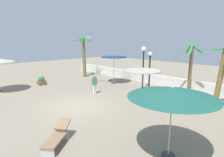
{
  "coord_description": "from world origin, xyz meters",
  "views": [
    {
      "loc": [
        10.26,
        -6.57,
        4.31
      ],
      "look_at": [
        0.0,
        3.22,
        1.4
      ],
      "focal_mm": 30.09,
      "sensor_mm": 36.0,
      "label": 1
    }
  ],
  "objects": [
    {
      "name": "lamp_post_1",
      "position": [
        1.53,
        5.95,
        2.07
      ],
      "size": [
        0.35,
        0.35,
        3.41
      ],
      "color": "black",
      "rests_on": "ground_plane"
    },
    {
      "name": "ground_plane",
      "position": [
        0.0,
        0.0,
        0.0
      ],
      "size": [
        56.0,
        56.0,
        0.0
      ],
      "primitive_type": "plane",
      "color": "gray"
    },
    {
      "name": "palm_tree_1",
      "position": [
        6.76,
        6.17,
        2.68
      ],
      "size": [
        2.01,
        2.01,
        4.24
      ],
      "color": "brown",
      "rests_on": "ground_plane"
    },
    {
      "name": "seagull_0",
      "position": [
        -3.94,
        3.95,
        4.55
      ],
      "size": [
        0.87,
        0.81,
        0.15
      ],
      "color": "white"
    },
    {
      "name": "guest_0",
      "position": [
        -1.44,
        2.62,
        0.91
      ],
      "size": [
        0.24,
        0.56,
        1.52
      ],
      "color": "silver",
      "rests_on": "ground_plane"
    },
    {
      "name": "patio_umbrella_2",
      "position": [
        2.73,
        3.41,
        2.16
      ],
      "size": [
        2.41,
        2.41,
        2.47
      ],
      "color": "#333338",
      "rests_on": "ground_plane"
    },
    {
      "name": "lamp_post_0",
      "position": [
        0.43,
        6.55,
        2.58
      ],
      "size": [
        0.44,
        0.44,
        3.78
      ],
      "color": "black",
      "rests_on": "ground_plane"
    },
    {
      "name": "boundary_wall",
      "position": [
        0.0,
        9.19,
        0.47
      ],
      "size": [
        25.2,
        0.3,
        0.93
      ],
      "primitive_type": "cube",
      "color": "silver",
      "rests_on": "ground_plane"
    },
    {
      "name": "patio_umbrella_1",
      "position": [
        -3.04,
        6.4,
        2.55
      ],
      "size": [
        2.56,
        2.56,
        2.78
      ],
      "color": "#333338",
      "rests_on": "ground_plane"
    },
    {
      "name": "patio_umbrella_3",
      "position": [
        7.13,
        -0.66,
        2.49
      ],
      "size": [
        3.17,
        3.17,
        2.73
      ],
      "color": "#333338",
      "rests_on": "ground_plane"
    },
    {
      "name": "planter",
      "position": [
        -7.51,
        0.83,
        0.38
      ],
      "size": [
        0.7,
        0.7,
        0.85
      ],
      "color": "brown",
      "rests_on": "ground_plane"
    },
    {
      "name": "palm_tree_2",
      "position": [
        -8.1,
        6.32,
        2.97
      ],
      "size": [
        2.51,
        2.55,
        4.77
      ],
      "color": "brown",
      "rests_on": "ground_plane"
    },
    {
      "name": "lounge_chair_0",
      "position": [
        3.49,
        -3.27,
        0.41
      ],
      "size": [
        1.56,
        1.79,
        0.81
      ],
      "color": "#B7B7BC",
      "rests_on": "ground_plane"
    },
    {
      "name": "palm_tree_0",
      "position": [
        4.05,
        7.75,
        2.58
      ],
      "size": [
        2.4,
        2.47,
        4.04
      ],
      "color": "brown",
      "rests_on": "ground_plane"
    }
  ]
}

